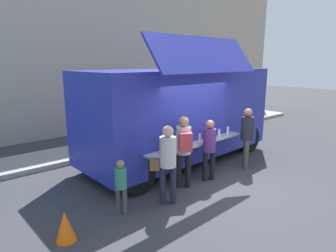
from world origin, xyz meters
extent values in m
plane|color=#38383D|center=(0.00, 0.00, 0.00)|extent=(60.00, 60.00, 0.00)
cube|color=#9E998E|center=(-3.52, 4.66, 0.07)|extent=(28.00, 1.60, 0.15)
cube|color=#B6A790|center=(-2.52, 8.56, 4.00)|extent=(32.00, 2.40, 8.01)
cube|color=#2A309F|center=(0.48, 2.06, 1.57)|extent=(6.30, 2.59, 2.55)
cube|color=#2A309F|center=(-0.07, 0.55, 3.24)|extent=(3.44, 0.87, 0.92)
cube|color=black|center=(-0.09, 0.94, 1.88)|extent=(3.24, 0.25, 1.15)
cube|color=#B7B7BC|center=(-0.08, 0.73, 0.95)|extent=(3.42, 0.51, 0.05)
cylinder|color=orange|center=(-1.38, 0.64, 1.10)|extent=(0.06, 0.06, 0.25)
cylinder|color=white|center=(-1.04, 0.71, 1.09)|extent=(0.07, 0.07, 0.24)
cylinder|color=green|center=(-0.70, 0.75, 1.07)|extent=(0.07, 0.07, 0.20)
cylinder|color=white|center=(-0.39, 0.69, 1.07)|extent=(0.08, 0.08, 0.19)
cylinder|color=white|center=(-0.06, 0.67, 1.10)|extent=(0.08, 0.08, 0.25)
cylinder|color=black|center=(0.25, 0.79, 1.09)|extent=(0.07, 0.07, 0.24)
cylinder|color=black|center=(0.56, 0.70, 1.09)|extent=(0.07, 0.07, 0.23)
cylinder|color=silver|center=(0.90, 0.82, 1.08)|extent=(0.08, 0.08, 0.21)
cylinder|color=white|center=(1.21, 0.75, 1.09)|extent=(0.07, 0.07, 0.24)
cube|color=black|center=(3.53, 2.20, 2.03)|extent=(0.17, 1.96, 1.12)
cylinder|color=black|center=(2.83, 3.18, 0.45)|extent=(0.90, 0.28, 0.90)
cylinder|color=black|center=(2.92, 1.17, 0.45)|extent=(0.90, 0.28, 0.90)
cylinder|color=black|center=(-1.96, 2.96, 0.45)|extent=(0.90, 0.28, 0.90)
cylinder|color=black|center=(-1.87, 0.95, 0.45)|extent=(0.90, 0.28, 0.90)
cone|color=orange|center=(-3.88, 0.22, 0.28)|extent=(0.36, 0.36, 0.55)
cylinder|color=#2C5F38|center=(4.23, 4.36, 0.47)|extent=(0.60, 0.60, 0.94)
cylinder|color=black|center=(-0.10, 0.42, 0.40)|extent=(0.13, 0.13, 0.80)
cylinder|color=black|center=(0.10, 0.35, 0.40)|extent=(0.13, 0.13, 0.80)
cylinder|color=#5A2C7A|center=(0.00, 0.39, 1.10)|extent=(0.33, 0.33, 0.60)
sphere|color=#A56E4D|center=(0.00, 0.39, 1.52)|extent=(0.22, 0.22, 0.22)
cylinder|color=black|center=(-0.91, 0.57, 0.44)|extent=(0.14, 0.14, 0.89)
cylinder|color=black|center=(-0.71, 0.43, 0.44)|extent=(0.14, 0.14, 0.89)
cylinder|color=beige|center=(-0.81, 0.50, 1.22)|extent=(0.37, 0.37, 0.67)
sphere|color=#987555|center=(-0.81, 0.50, 1.68)|extent=(0.25, 0.25, 0.25)
cube|color=#B4393F|center=(-0.97, 0.27, 1.25)|extent=(0.36, 0.33, 0.43)
cylinder|color=#1F2538|center=(-1.73, 0.18, 0.43)|extent=(0.14, 0.14, 0.87)
cylinder|color=#1F2538|center=(-1.55, 0.03, 0.43)|extent=(0.14, 0.14, 0.87)
cylinder|color=silver|center=(-1.64, 0.10, 1.19)|extent=(0.36, 0.36, 0.65)
sphere|color=#D5A585|center=(-1.64, 0.10, 1.64)|extent=(0.24, 0.24, 0.24)
cube|color=brown|center=(-1.86, 0.28, 0.92)|extent=(0.26, 0.25, 0.25)
cylinder|color=#4E463F|center=(1.43, 0.22, 0.44)|extent=(0.14, 0.14, 0.87)
cylinder|color=#4E463F|center=(1.61, 0.38, 0.44)|extent=(0.14, 0.14, 0.87)
cylinder|color=#232329|center=(1.52, 0.30, 1.20)|extent=(0.36, 0.36, 0.66)
sphere|color=#9E6C50|center=(1.52, 0.30, 1.66)|extent=(0.25, 0.25, 0.25)
cylinder|color=#484743|center=(-2.69, 0.44, 0.29)|extent=(0.09, 0.09, 0.57)
cylinder|color=#484743|center=(-2.62, 0.30, 0.29)|extent=(0.09, 0.09, 0.57)
cylinder|color=#318466|center=(-2.66, 0.37, 0.79)|extent=(0.24, 0.24, 0.43)
sphere|color=#A16D4E|center=(-2.66, 0.37, 1.09)|extent=(0.16, 0.16, 0.16)
camera|label=1|loc=(-5.40, -4.34, 3.06)|focal=30.57mm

